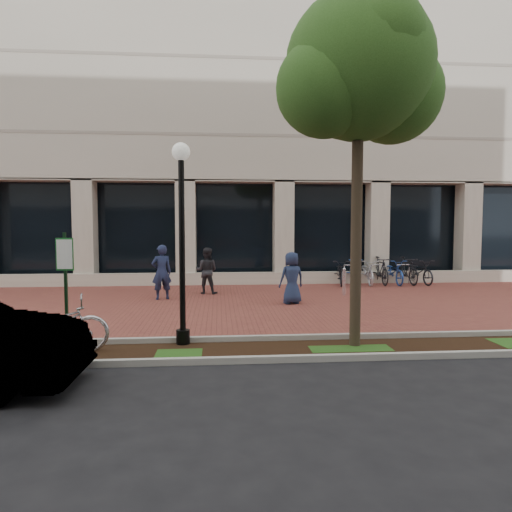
{
  "coord_description": "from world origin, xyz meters",
  "views": [
    {
      "loc": [
        -0.69,
        -13.88,
        2.45
      ],
      "look_at": [
        0.39,
        -0.8,
        1.53
      ],
      "focal_mm": 32.0,
      "sensor_mm": 36.0,
      "label": 1
    }
  ],
  "objects": [
    {
      "name": "pedestrian_right",
      "position": [
        1.55,
        -0.12,
        0.8
      ],
      "size": [
        0.9,
        0.71,
        1.61
      ],
      "primitive_type": "imported",
      "rotation": [
        0.0,
        0.0,
        3.43
      ],
      "color": "#1E2C4D",
      "rests_on": "ground"
    },
    {
      "name": "curb_plaza_side",
      "position": [
        0.0,
        -4.5,
        0.06
      ],
      "size": [
        40.0,
        0.12,
        0.12
      ],
      "primitive_type": "cube",
      "color": "#AAAAA0",
      "rests_on": "ground"
    },
    {
      "name": "bollard",
      "position": [
        3.61,
        1.38,
        0.49
      ],
      "size": [
        0.12,
        0.12,
        0.96
      ],
      "color": "silver",
      "rests_on": "ground"
    },
    {
      "name": "brick_plaza",
      "position": [
        0.0,
        0.0,
        0.01
      ],
      "size": [
        40.0,
        9.0,
        0.01
      ],
      "primitive_type": "cube",
      "color": "brown",
      "rests_on": "ground"
    },
    {
      "name": "street_tree",
      "position": [
        2.09,
        -5.0,
        5.31
      ],
      "size": [
        3.43,
        2.86,
        6.94
      ],
      "color": "#463928",
      "rests_on": "ground"
    },
    {
      "name": "ground",
      "position": [
        0.0,
        0.0,
        0.0
      ],
      "size": [
        120.0,
        120.0,
        0.0
      ],
      "primitive_type": "plane",
      "color": "black",
      "rests_on": "ground"
    },
    {
      "name": "locked_bicycle",
      "position": [
        -3.82,
        -5.24,
        0.55
      ],
      "size": [
        2.23,
        1.31,
        1.11
      ],
      "primitive_type": "imported",
      "rotation": [
        0.0,
        0.0,
        1.86
      ],
      "color": "silver",
      "rests_on": "ground"
    },
    {
      "name": "pedestrian_mid",
      "position": [
        -1.11,
        2.15,
        0.82
      ],
      "size": [
        0.91,
        0.78,
        1.63
      ],
      "primitive_type": "imported",
      "rotation": [
        0.0,
        0.0,
        2.91
      ],
      "color": "#242428",
      "rests_on": "ground"
    },
    {
      "name": "lamppost",
      "position": [
        -1.42,
        -4.62,
        2.3
      ],
      "size": [
        0.36,
        0.36,
        4.07
      ],
      "color": "black",
      "rests_on": "ground"
    },
    {
      "name": "parking_sign",
      "position": [
        -3.6,
        -4.98,
        1.47
      ],
      "size": [
        0.34,
        0.07,
        2.3
      ],
      "rotation": [
        0.0,
        0.0,
        -0.12
      ],
      "color": "#123219",
      "rests_on": "ground"
    },
    {
      "name": "pedestrian_left",
      "position": [
        -2.53,
        1.03,
        0.89
      ],
      "size": [
        0.75,
        0.61,
        1.79
      ],
      "primitive_type": "imported",
      "rotation": [
        0.0,
        0.0,
        3.46
      ],
      "color": "#1C2546",
      "rests_on": "ground"
    },
    {
      "name": "curb_street_side",
      "position": [
        0.0,
        -6.0,
        0.06
      ],
      "size": [
        40.0,
        0.12,
        0.12
      ],
      "primitive_type": "cube",
      "color": "#AAAAA0",
      "rests_on": "ground"
    },
    {
      "name": "near_office_building",
      "position": [
        0.0,
        10.47,
        10.05
      ],
      "size": [
        40.0,
        12.12,
        16.0
      ],
      "color": "beige",
      "rests_on": "ground"
    },
    {
      "name": "planting_strip",
      "position": [
        0.0,
        -5.25,
        0.01
      ],
      "size": [
        40.0,
        1.5,
        0.01
      ],
      "primitive_type": "cube",
      "color": "black",
      "rests_on": "ground"
    },
    {
      "name": "bike_rack_cluster",
      "position": [
        5.87,
        4.08,
        0.53
      ],
      "size": [
        4.27,
        2.02,
        1.13
      ],
      "rotation": [
        0.0,
        0.0,
        -0.06
      ],
      "color": "black",
      "rests_on": "ground"
    }
  ]
}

